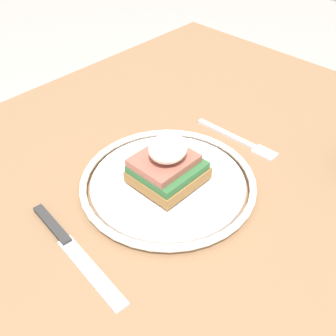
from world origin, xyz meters
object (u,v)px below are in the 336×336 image
sandwich (167,164)px  fork (240,140)px  plate (168,183)px  knife (69,244)px

sandwich → fork: 0.16m
plate → knife: 0.16m
fork → knife: 0.31m
knife → sandwich: bearing=175.1°
sandwich → fork: (-0.16, 0.01, -0.04)m
sandwich → fork: bearing=176.3°
plate → fork: plate is taller
fork → knife: size_ratio=0.76×
sandwich → knife: (0.16, -0.01, -0.04)m
knife → fork: bearing=175.7°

